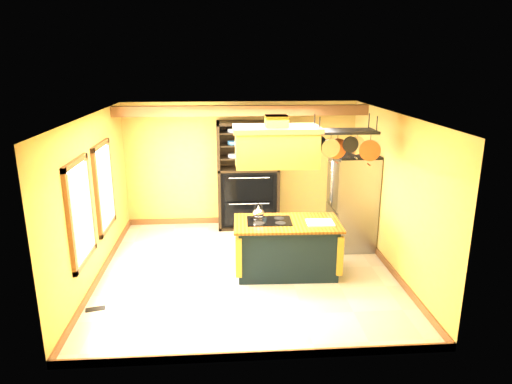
{
  "coord_description": "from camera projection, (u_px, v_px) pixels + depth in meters",
  "views": [
    {
      "loc": [
        -0.36,
        -7.27,
        3.52
      ],
      "look_at": [
        0.18,
        0.3,
        1.34
      ],
      "focal_mm": 32.0,
      "sensor_mm": 36.0,
      "label": 1
    }
  ],
  "objects": [
    {
      "name": "ceiling_beam",
      "position": [
        242.0,
        111.0,
        8.88
      ],
      "size": [
        5.0,
        0.15,
        0.2
      ],
      "primitive_type": "cube",
      "color": "brown",
      "rests_on": "ceiling"
    },
    {
      "name": "wall_right",
      "position": [
        393.0,
        193.0,
        7.76
      ],
      "size": [
        0.02,
        5.0,
        2.7
      ],
      "primitive_type": "cube",
      "color": "tan",
      "rests_on": "floor"
    },
    {
      "name": "kitchen_island",
      "position": [
        286.0,
        247.0,
        7.78
      ],
      "size": [
        1.81,
        1.04,
        1.11
      ],
      "rotation": [
        0.0,
        0.0,
        -0.03
      ],
      "color": "black",
      "rests_on": "floor"
    },
    {
      "name": "ceiling",
      "position": [
        246.0,
        115.0,
        7.22
      ],
      "size": [
        5.0,
        5.0,
        0.0
      ],
      "primitive_type": "plane",
      "rotation": [
        3.14,
        0.0,
        0.0
      ],
      "color": "white",
      "rests_on": "wall_back"
    },
    {
      "name": "pot_rack",
      "position": [
        345.0,
        139.0,
        7.33
      ],
      "size": [
        1.1,
        0.5,
        0.73
      ],
      "color": "black",
      "rests_on": "ceiling"
    },
    {
      "name": "window_far",
      "position": [
        104.0,
        187.0,
        7.99
      ],
      "size": [
        0.06,
        1.06,
        1.56
      ],
      "color": "brown",
      "rests_on": "wall_left"
    },
    {
      "name": "wall_front",
      "position": [
        258.0,
        259.0,
        5.2
      ],
      "size": [
        5.0,
        0.02,
        2.7
      ],
      "primitive_type": "cube",
      "color": "tan",
      "rests_on": "floor"
    },
    {
      "name": "wall_left",
      "position": [
        93.0,
        200.0,
        7.42
      ],
      "size": [
        0.02,
        5.0,
        2.7
      ],
      "primitive_type": "cube",
      "color": "tan",
      "rests_on": "floor"
    },
    {
      "name": "wall_back",
      "position": [
        241.0,
        164.0,
        9.99
      ],
      "size": [
        5.0,
        0.02,
        2.7
      ],
      "primitive_type": "cube",
      "color": "tan",
      "rests_on": "floor"
    },
    {
      "name": "floor",
      "position": [
        247.0,
        270.0,
        7.97
      ],
      "size": [
        5.0,
        5.0,
        0.0
      ],
      "primitive_type": "plane",
      "color": "beige",
      "rests_on": "ground"
    },
    {
      "name": "window_near",
      "position": [
        81.0,
        212.0,
        6.64
      ],
      "size": [
        0.06,
        1.06,
        1.56
      ],
      "color": "brown",
      "rests_on": "wall_left"
    },
    {
      "name": "floor_register",
      "position": [
        95.0,
        309.0,
        6.72
      ],
      "size": [
        0.3,
        0.18,
        0.01
      ],
      "primitive_type": "cube",
      "rotation": [
        0.0,
        0.0,
        0.24
      ],
      "color": "black",
      "rests_on": "floor"
    },
    {
      "name": "hutch",
      "position": [
        248.0,
        187.0,
        9.88
      ],
      "size": [
        1.31,
        0.59,
        2.32
      ],
      "color": "black",
      "rests_on": "floor"
    },
    {
      "name": "range_hood",
      "position": [
        276.0,
        145.0,
        7.27
      ],
      "size": [
        1.38,
        0.78,
        0.8
      ],
      "color": "#BA8B2E",
      "rests_on": "ceiling"
    },
    {
      "name": "refrigerator",
      "position": [
        352.0,
        202.0,
        8.83
      ],
      "size": [
        0.79,
        0.93,
        1.82
      ],
      "color": "gray",
      "rests_on": "floor"
    }
  ]
}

